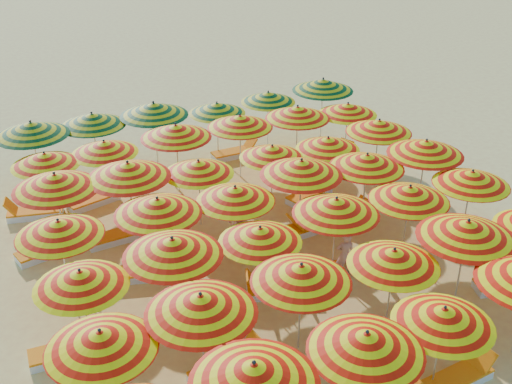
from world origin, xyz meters
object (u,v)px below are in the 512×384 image
(umbrella_32, at_px, (176,131))
(lounger_11, at_px, (313,226))
(umbrella_29, at_px, (379,126))
(lounger_17, at_px, (95,200))
(umbrella_13, at_px, (173,247))
(umbrella_22, at_px, (367,161))
(umbrella_1, at_px, (254,374))
(umbrella_37, at_px, (92,120))
(umbrella_3, at_px, (444,316))
(umbrella_17, at_px, (472,178))
(umbrella_36, at_px, (31,129))
(umbrella_6, at_px, (101,340))
(umbrella_9, at_px, (394,258))
(umbrella_24, at_px, (55,182))
(umbrella_27, at_px, (272,152))
(umbrella_23, at_px, (426,148))
(lounger_10, at_px, (144,273))
(umbrella_30, at_px, (45,159))
(beachgoer_a, at_px, (345,255))
(umbrella_40, at_px, (268,97))
(lounger_4, at_px, (228,368))
(umbrella_35, at_px, (348,109))
(umbrella_39, at_px, (217,108))
(lounger_5, at_px, (508,284))
(umbrella_28, at_px, (328,144))
(lounger_21, at_px, (235,153))
(lounger_18, at_px, (313,163))
(lounger_8, at_px, (311,274))
(umbrella_21, at_px, (301,168))
(lounger_19, at_px, (334,159))
(umbrella_31, at_px, (104,147))
(lounger_3, at_px, (458,378))
(umbrella_10, at_px, (467,230))
(umbrella_12, at_px, (81,279))
(umbrella_26, at_px, (199,167))
(umbrella_14, at_px, (260,235))
(umbrella_15, at_px, (336,206))
(lounger_13, at_px, (48,250))
(umbrella_38, at_px, (154,109))
(lounger_15, at_px, (310,194))
(lounger_12, at_px, (345,219))
(umbrella_18, at_px, (59,228))
(lounger_14, at_px, (115,237))
(beachgoer_b, at_px, (239,225))
(lounger_6, at_px, (69,351))
(lounger_9, at_px, (389,261))
(umbrella_2, at_px, (366,342))
(umbrella_34, at_px, (298,112))
(umbrella_41, at_px, (323,85))
(umbrella_7, at_px, (201,304))
(lounger_16, at_px, (34,213))
(umbrella_25, at_px, (128,170))
(lounger_20, at_px, (56,183))
(lounger_7, at_px, (278,290))

(umbrella_32, bearing_deg, lounger_11, -55.01)
(umbrella_29, bearing_deg, lounger_17, 165.46)
(umbrella_13, distance_m, umbrella_22, 7.11)
(umbrella_1, xyz_separation_m, umbrella_37, (-0.10, 13.42, -0.08))
(umbrella_3, xyz_separation_m, lounger_17, (-4.95, 11.23, -1.82))
(umbrella_17, height_order, umbrella_36, umbrella_36)
(umbrella_6, relative_size, umbrella_9, 1.17)
(umbrella_24, relative_size, umbrella_27, 1.09)
(umbrella_23, relative_size, lounger_10, 1.40)
(umbrella_30, distance_m, beachgoer_a, 9.55)
(umbrella_29, bearing_deg, umbrella_36, 158.79)
(umbrella_40, xyz_separation_m, lounger_4, (-6.17, -11.09, -1.80))
(umbrella_35, relative_size, umbrella_39, 1.02)
(umbrella_23, bearing_deg, lounger_5, -95.43)
(umbrella_28, height_order, lounger_21, umbrella_28)
(lounger_11, relative_size, lounger_18, 1.02)
(umbrella_39, height_order, lounger_8, umbrella_39)
(umbrella_21, relative_size, lounger_19, 1.68)
(umbrella_31, bearing_deg, lounger_3, -65.89)
(umbrella_10, xyz_separation_m, umbrella_27, (-2.05, 6.60, -0.31))
(lounger_17, xyz_separation_m, lounger_19, (8.80, -0.49, 0.00))
(umbrella_31, bearing_deg, umbrella_27, -27.00)
(umbrella_12, bearing_deg, umbrella_26, 44.90)
(umbrella_14, relative_size, umbrella_39, 0.88)
(lounger_21, bearing_deg, umbrella_15, -95.77)
(lounger_13, bearing_deg, umbrella_39, 16.94)
(umbrella_38, bearing_deg, lounger_15, -47.95)
(umbrella_1, height_order, lounger_12, umbrella_1)
(lounger_5, bearing_deg, umbrella_38, 135.98)
(umbrella_6, relative_size, umbrella_18, 0.96)
(umbrella_17, height_order, lounger_14, umbrella_17)
(beachgoer_b, height_order, beachgoer_a, beachgoer_a)
(umbrella_15, xyz_separation_m, lounger_19, (3.69, 6.18, -2.00))
(umbrella_27, bearing_deg, umbrella_6, -135.50)
(lounger_6, height_order, beachgoer_b, beachgoer_b)
(umbrella_27, bearing_deg, umbrella_31, 153.00)
(umbrella_22, distance_m, lounger_11, 2.56)
(lounger_5, bearing_deg, lounger_17, 150.61)
(lounger_9, distance_m, lounger_21, 8.57)
(umbrella_17, distance_m, umbrella_37, 12.55)
(umbrella_2, bearing_deg, umbrella_34, 68.76)
(umbrella_35, bearing_deg, umbrella_41, 85.46)
(umbrella_21, bearing_deg, umbrella_38, 112.16)
(umbrella_7, xyz_separation_m, umbrella_40, (6.77, 11.19, -0.23))
(lounger_15, distance_m, lounger_16, 8.96)
(umbrella_22, height_order, umbrella_25, umbrella_25)
(umbrella_9, height_order, lounger_11, umbrella_9)
(umbrella_2, xyz_separation_m, lounger_20, (-3.95, 13.16, -1.97))
(umbrella_14, xyz_separation_m, umbrella_28, (4.31, 4.17, -0.00))
(umbrella_30, height_order, lounger_7, umbrella_30)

